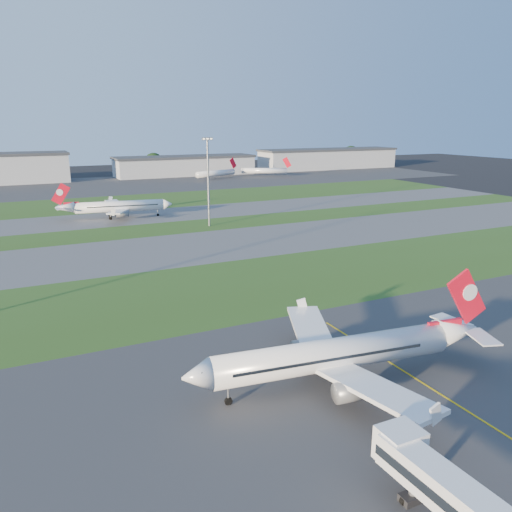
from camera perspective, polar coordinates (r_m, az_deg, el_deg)
ground at (r=55.23m, az=21.75°, el=-18.90°), size 700.00×700.00×0.00m
apron_near at (r=55.22m, az=21.75°, el=-18.90°), size 300.00×70.00×0.01m
grass_strip_a at (r=94.03m, az=-1.94°, el=-3.52°), size 300.00×34.00×0.01m
taxiway_a at (r=123.78m, az=-8.12°, el=0.89°), size 300.00×32.00×0.01m
grass_strip_b at (r=147.24m, az=-11.10°, el=3.02°), size 300.00×18.00×0.01m
taxiway_b at (r=168.26m, az=-13.04°, el=4.39°), size 300.00×26.00×0.01m
grass_strip_c at (r=200.18m, az=-15.18°, el=5.90°), size 300.00×40.00×0.01m
apron_far at (r=258.91m, az=-17.73°, el=7.67°), size 400.00×80.00×0.01m
yellow_line at (r=58.59m, az=25.24°, el=-17.20°), size 0.25×60.00×0.02m
airliner_parked at (r=59.36m, az=9.05°, el=-11.08°), size 35.88×30.28×11.21m
airliner_taxiing at (r=166.96m, az=-15.39°, el=5.46°), size 34.05×28.69×10.67m
mini_jet_near at (r=276.13m, az=-4.60°, el=9.42°), size 27.47×11.88×9.48m
mini_jet_far at (r=290.03m, az=0.98°, el=9.73°), size 25.05×16.84×9.48m
light_mast_centre at (r=147.51m, az=-5.49°, el=9.08°), size 3.20×0.70×25.80m
hangar_east at (r=299.78m, az=-8.10°, el=10.21°), size 81.60×23.00×11.20m
hangar_far_east at (r=343.47m, az=8.27°, el=10.96°), size 96.90×23.00×13.20m
tree_mid_west at (r=297.08m, az=-22.86°, el=9.20°), size 9.90×9.90×10.80m
tree_mid_east at (r=309.00m, az=-11.61°, el=10.42°), size 11.55×11.55×12.60m
tree_east at (r=333.63m, az=1.27°, el=10.91°), size 10.45×10.45×11.40m
tree_far_east at (r=373.69m, az=10.79°, el=11.30°), size 12.65×12.65×13.80m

